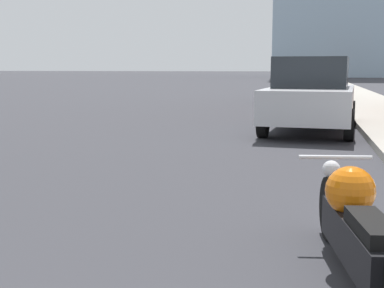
% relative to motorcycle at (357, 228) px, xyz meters
% --- Properties ---
extents(sidewalk, '(2.45, 240.00, 0.15)m').
position_rel_motorcycle_xyz_m(sidewalk, '(2.09, 35.46, -0.31)').
color(sidewalk, '#9E998E').
rests_on(sidewalk, ground_plane).
extents(motorcycle, '(0.69, 2.51, 0.79)m').
position_rel_motorcycle_xyz_m(motorcycle, '(0.00, 0.00, 0.00)').
color(motorcycle, black).
rests_on(motorcycle, ground_plane).
extents(parked_car_silver, '(2.30, 4.65, 1.76)m').
position_rel_motorcycle_xyz_m(parked_car_silver, '(-0.27, 9.09, 0.49)').
color(parked_car_silver, '#BCBCC1').
rests_on(parked_car_silver, ground_plane).
extents(parked_car_black, '(1.93, 3.87, 1.58)m').
position_rel_motorcycle_xyz_m(parked_car_black, '(-0.36, 20.29, 0.41)').
color(parked_car_black, black).
rests_on(parked_car_black, ground_plane).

